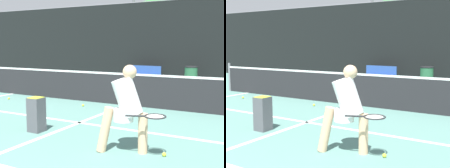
# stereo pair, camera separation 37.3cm
# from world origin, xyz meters

# --- Properties ---
(court_service_line) EXTENTS (8.25, 0.10, 0.01)m
(court_service_line) POSITION_xyz_m (0.00, 5.36, 0.00)
(court_service_line) COLOR white
(court_service_line) RESTS_ON ground
(court_center_mark) EXTENTS (0.10, 5.01, 0.01)m
(court_center_mark) POSITION_xyz_m (0.00, 5.20, 0.00)
(court_center_mark) COLOR white
(court_center_mark) RESTS_ON ground
(net) EXTENTS (11.09, 0.09, 1.07)m
(net) POSITION_xyz_m (0.00, 7.71, 0.51)
(net) COLOR slate
(net) RESTS_ON ground
(fence_back) EXTENTS (24.00, 0.06, 3.66)m
(fence_back) POSITION_xyz_m (0.00, 12.70, 1.82)
(fence_back) COLOR black
(fence_back) RESTS_ON ground
(player_practicing) EXTENTS (1.24, 0.50, 1.46)m
(player_practicing) POSITION_xyz_m (1.79, 4.09, 0.78)
(player_practicing) COLOR #DBAD84
(player_practicing) RESTS_ON ground
(tennis_ball_scattered_2) EXTENTS (0.07, 0.07, 0.07)m
(tennis_ball_scattered_2) POSITION_xyz_m (-0.98, 6.98, 0.03)
(tennis_ball_scattered_2) COLOR #D1E033
(tennis_ball_scattered_2) RESTS_ON ground
(tennis_ball_scattered_3) EXTENTS (0.07, 0.07, 0.07)m
(tennis_ball_scattered_3) POSITION_xyz_m (2.41, 4.22, 0.03)
(tennis_ball_scattered_3) COLOR #D1E033
(tennis_ball_scattered_3) RESTS_ON ground
(tennis_ball_scattered_4) EXTENTS (0.07, 0.07, 0.07)m
(tennis_ball_scattered_4) POSITION_xyz_m (-3.74, 6.78, 0.03)
(tennis_ball_scattered_4) COLOR #D1E033
(tennis_ball_scattered_4) RESTS_ON ground
(ball_hopper) EXTENTS (0.28, 0.28, 0.71)m
(ball_hopper) POSITION_xyz_m (-0.36, 4.35, 0.37)
(ball_hopper) COLOR #4C4C51
(ball_hopper) RESTS_ON ground
(courtside_bench) EXTENTS (1.47, 0.47, 0.86)m
(courtside_bench) POSITION_xyz_m (-1.19, 12.02, 0.46)
(courtside_bench) COLOR #2D519E
(courtside_bench) RESTS_ON ground
(trash_bin) EXTENTS (0.53, 0.53, 0.91)m
(trash_bin) POSITION_xyz_m (0.83, 11.97, 0.46)
(trash_bin) COLOR #28603D
(trash_bin) RESTS_ON ground
(tree_mid) EXTENTS (4.19, 4.19, 4.61)m
(tree_mid) POSITION_xyz_m (-2.39, 18.96, 4.12)
(tree_mid) COLOR brown
(tree_mid) RESTS_ON ground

